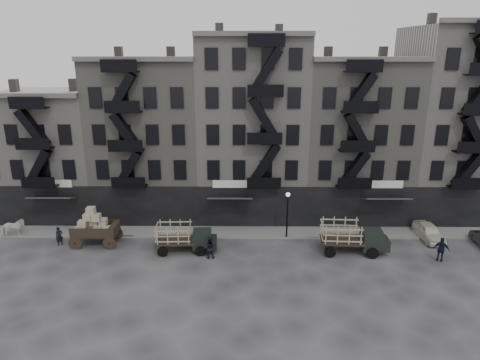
{
  "coord_description": "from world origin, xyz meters",
  "views": [
    {
      "loc": [
        -0.81,
        -31.89,
        16.19
      ],
      "look_at": [
        -1.11,
        4.0,
        4.96
      ],
      "focal_mm": 32.0,
      "sensor_mm": 36.0,
      "label": 1
    }
  ],
  "objects_px": {
    "policeman": "(441,250)",
    "pedestrian_mid": "(209,248)",
    "wagon": "(93,223)",
    "horse": "(13,228)",
    "car_east": "(429,232)",
    "pedestrian_west": "(59,236)",
    "stake_truck_east": "(352,235)",
    "stake_truck_west": "(184,235)"
  },
  "relations": [
    {
      "from": "pedestrian_mid",
      "to": "policeman",
      "type": "xyz_separation_m",
      "value": [
        18.22,
        -0.38,
        0.12
      ]
    },
    {
      "from": "pedestrian_west",
      "to": "stake_truck_west",
      "type": "bearing_deg",
      "value": -36.9
    },
    {
      "from": "pedestrian_mid",
      "to": "stake_truck_west",
      "type": "bearing_deg",
      "value": -35.09
    },
    {
      "from": "pedestrian_west",
      "to": "pedestrian_mid",
      "type": "relative_size",
      "value": 0.9
    },
    {
      "from": "stake_truck_east",
      "to": "horse",
      "type": "bearing_deg",
      "value": 177.83
    },
    {
      "from": "car_east",
      "to": "policeman",
      "type": "distance_m",
      "value": 4.17
    },
    {
      "from": "stake_truck_west",
      "to": "policeman",
      "type": "xyz_separation_m",
      "value": [
        20.34,
        -1.59,
        -0.39
      ]
    },
    {
      "from": "horse",
      "to": "pedestrian_mid",
      "type": "xyz_separation_m",
      "value": [
        17.62,
        -3.71,
        0.02
      ]
    },
    {
      "from": "stake_truck_east",
      "to": "policeman",
      "type": "relative_size",
      "value": 2.73
    },
    {
      "from": "horse",
      "to": "pedestrian_mid",
      "type": "bearing_deg",
      "value": -119.54
    },
    {
      "from": "car_east",
      "to": "pedestrian_mid",
      "type": "distance_m",
      "value": 19.34
    },
    {
      "from": "car_east",
      "to": "pedestrian_west",
      "type": "xyz_separation_m",
      "value": [
        -31.91,
        -1.43,
        0.11
      ]
    },
    {
      "from": "stake_truck_west",
      "to": "car_east",
      "type": "height_order",
      "value": "stake_truck_west"
    },
    {
      "from": "pedestrian_mid",
      "to": "car_east",
      "type": "bearing_deg",
      "value": -174.3
    },
    {
      "from": "wagon",
      "to": "horse",
      "type": "bearing_deg",
      "value": 170.49
    },
    {
      "from": "stake_truck_west",
      "to": "car_east",
      "type": "bearing_deg",
      "value": 4.48
    },
    {
      "from": "stake_truck_west",
      "to": "car_east",
      "type": "distance_m",
      "value": 21.25
    },
    {
      "from": "stake_truck_west",
      "to": "wagon",
      "type": "bearing_deg",
      "value": 168.69
    },
    {
      "from": "car_east",
      "to": "pedestrian_west",
      "type": "distance_m",
      "value": 31.94
    },
    {
      "from": "stake_truck_east",
      "to": "pedestrian_west",
      "type": "bearing_deg",
      "value": -179.82
    },
    {
      "from": "horse",
      "to": "stake_truck_east",
      "type": "xyz_separation_m",
      "value": [
        29.21,
        -2.61,
        0.67
      ]
    },
    {
      "from": "pedestrian_mid",
      "to": "wagon",
      "type": "bearing_deg",
      "value": -19.2
    },
    {
      "from": "horse",
      "to": "wagon",
      "type": "height_order",
      "value": "wagon"
    },
    {
      "from": "stake_truck_west",
      "to": "stake_truck_east",
      "type": "distance_m",
      "value": 13.71
    },
    {
      "from": "stake_truck_east",
      "to": "policeman",
      "type": "height_order",
      "value": "stake_truck_east"
    },
    {
      "from": "car_east",
      "to": "policeman",
      "type": "relative_size",
      "value": 2.01
    },
    {
      "from": "wagon",
      "to": "stake_truck_east",
      "type": "distance_m",
      "value": 21.61
    },
    {
      "from": "pedestrian_west",
      "to": "policeman",
      "type": "relative_size",
      "value": 0.8
    },
    {
      "from": "car_east",
      "to": "pedestrian_mid",
      "type": "bearing_deg",
      "value": -171.73
    },
    {
      "from": "stake_truck_east",
      "to": "pedestrian_mid",
      "type": "distance_m",
      "value": 11.66
    },
    {
      "from": "car_east",
      "to": "pedestrian_west",
      "type": "height_order",
      "value": "pedestrian_west"
    },
    {
      "from": "horse",
      "to": "stake_truck_west",
      "type": "distance_m",
      "value": 15.71
    },
    {
      "from": "horse",
      "to": "wagon",
      "type": "relative_size",
      "value": 0.52
    },
    {
      "from": "horse",
      "to": "wagon",
      "type": "distance_m",
      "value": 7.82
    },
    {
      "from": "horse",
      "to": "car_east",
      "type": "height_order",
      "value": "horse"
    },
    {
      "from": "stake_truck_west",
      "to": "policeman",
      "type": "bearing_deg",
      "value": -6.75
    },
    {
      "from": "wagon",
      "to": "pedestrian_mid",
      "type": "xyz_separation_m",
      "value": [
        9.97,
        -2.46,
        -1.04
      ]
    },
    {
      "from": "stake_truck_west",
      "to": "pedestrian_west",
      "type": "height_order",
      "value": "stake_truck_west"
    },
    {
      "from": "horse",
      "to": "stake_truck_west",
      "type": "height_order",
      "value": "stake_truck_west"
    },
    {
      "from": "wagon",
      "to": "pedestrian_west",
      "type": "bearing_deg",
      "value": -176.78
    },
    {
      "from": "policeman",
      "to": "pedestrian_mid",
      "type": "bearing_deg",
      "value": 23.35
    },
    {
      "from": "stake_truck_east",
      "to": "policeman",
      "type": "bearing_deg",
      "value": -9.66
    }
  ]
}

